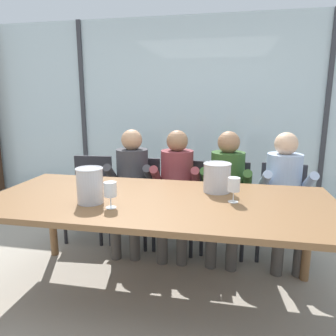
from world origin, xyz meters
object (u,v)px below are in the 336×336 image
(ice_bucket_secondary, at_px, (217,177))
(wine_glass_by_left_taster, at_px, (234,186))
(chair_left_of_center, at_px, (138,193))
(chair_near_window_right, at_px, (282,203))
(chair_center, at_px, (181,197))
(person_charcoal_jacket, at_px, (131,181))
(person_maroon_top, at_px, (176,183))
(chair_near_curtain, at_px, (91,190))
(wine_glass_near_bucket, at_px, (110,191))
(person_olive_shirt, at_px, (226,186))
(dining_table, at_px, (159,207))
(ice_bucket_primary, at_px, (90,185))
(person_pale_blue_shirt, at_px, (285,189))
(chair_right_of_center, at_px, (227,199))

(ice_bucket_secondary, xyz_separation_m, wine_glass_by_left_taster, (0.12, -0.24, 0.00))
(chair_left_of_center, relative_size, chair_near_window_right, 1.00)
(chair_center, relative_size, person_charcoal_jacket, 0.73)
(chair_center, distance_m, person_maroon_top, 0.22)
(person_charcoal_jacket, relative_size, wine_glass_by_left_taster, 6.81)
(chair_near_curtain, bearing_deg, wine_glass_by_left_taster, -36.86)
(wine_glass_near_bucket, bearing_deg, person_olive_shirt, 55.43)
(dining_table, distance_m, ice_bucket_primary, 0.51)
(person_charcoal_jacket, bearing_deg, person_olive_shirt, -5.61)
(person_maroon_top, xyz_separation_m, wine_glass_near_bucket, (-0.25, -1.07, 0.22))
(chair_center, bearing_deg, chair_near_curtain, -173.69)
(chair_near_window_right, relative_size, wine_glass_near_bucket, 4.97)
(chair_left_of_center, xyz_separation_m, wine_glass_near_bucket, (0.19, -1.23, 0.39))
(person_maroon_top, bearing_deg, chair_left_of_center, 156.22)
(chair_near_curtain, height_order, wine_glass_by_left_taster, wine_glass_by_left_taster)
(person_olive_shirt, bearing_deg, dining_table, -116.07)
(chair_near_window_right, height_order, person_charcoal_jacket, person_charcoal_jacket)
(chair_center, relative_size, person_pale_blue_shirt, 0.73)
(chair_near_window_right, relative_size, person_charcoal_jacket, 0.73)
(chair_left_of_center, bearing_deg, chair_right_of_center, 4.73)
(chair_right_of_center, relative_size, chair_near_window_right, 1.00)
(chair_left_of_center, relative_size, person_olive_shirt, 0.73)
(chair_center, distance_m, wine_glass_near_bucket, 1.29)
(dining_table, bearing_deg, wine_glass_by_left_taster, 3.01)
(chair_left_of_center, height_order, person_maroon_top, person_maroon_top)
(ice_bucket_primary, bearing_deg, wine_glass_near_bucket, -22.88)
(dining_table, distance_m, wine_glass_near_bucket, 0.41)
(chair_center, xyz_separation_m, wine_glass_by_left_taster, (0.51, -0.92, 0.39))
(chair_near_curtain, height_order, person_charcoal_jacket, person_charcoal_jacket)
(person_pale_blue_shirt, bearing_deg, chair_right_of_center, 162.12)
(dining_table, xyz_separation_m, person_maroon_top, (-0.01, 0.82, -0.04))
(person_charcoal_jacket, height_order, person_maroon_top, same)
(chair_near_window_right, height_order, person_maroon_top, person_maroon_top)
(chair_near_curtain, xyz_separation_m, chair_right_of_center, (1.46, -0.03, 0.00))
(chair_near_window_right, relative_size, person_olive_shirt, 0.73)
(chair_left_of_center, bearing_deg, chair_near_curtain, -173.24)
(chair_left_of_center, relative_size, person_charcoal_jacket, 0.73)
(person_pale_blue_shirt, bearing_deg, person_olive_shirt, 176.77)
(person_pale_blue_shirt, distance_m, ice_bucket_primary, 1.76)
(ice_bucket_primary, bearing_deg, person_olive_shirt, 47.48)
(chair_right_of_center, bearing_deg, person_pale_blue_shirt, -8.11)
(ice_bucket_secondary, bearing_deg, person_olive_shirt, 82.59)
(dining_table, height_order, person_maroon_top, person_maroon_top)
(person_maroon_top, distance_m, person_pale_blue_shirt, 1.01)
(wine_glass_near_bucket, bearing_deg, chair_near_curtain, 120.41)
(chair_center, distance_m, chair_near_window_right, 0.98)
(ice_bucket_primary, bearing_deg, wine_glass_by_left_taster, 11.76)
(person_charcoal_jacket, relative_size, person_pale_blue_shirt, 1.00)
(person_pale_blue_shirt, height_order, ice_bucket_primary, person_pale_blue_shirt)
(chair_near_curtain, xyz_separation_m, wine_glass_near_bucket, (0.72, -1.23, 0.39))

